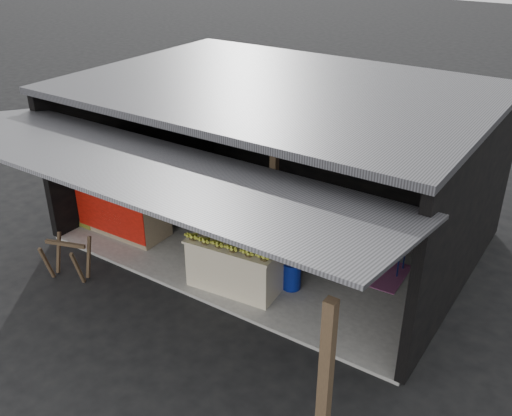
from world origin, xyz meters
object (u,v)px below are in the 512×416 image
Objects in this scene: banana_table at (238,262)px; white_crate at (274,235)px; sawhorse at (67,256)px; plastic_chair at (396,245)px; water_barrel at (292,276)px; neighbor_stall at (124,206)px.

white_crate reaches higher than banana_table.
plastic_chair reaches higher than sawhorse.
white_crate is 2.14m from plastic_chair.
plastic_chair is at bearing 51.45° from water_barrel.
plastic_chair is at bearing 17.62° from sawhorse.
banana_table is at bearing -87.73° from white_crate.
banana_table reaches higher than water_barrel.
banana_table is 1.87× the size of white_crate.
plastic_chair is (4.57, 3.33, 0.07)m from sawhorse.
banana_table is 2.06× the size of plastic_chair.
white_crate is at bearing -158.50° from plastic_chair.
white_crate is 1.06m from water_barrel.
water_barrel is (3.70, 0.14, -0.30)m from neighbor_stall.
sawhorse is at bearing -156.82° from banana_table.
sawhorse is at bearing -132.31° from white_crate.
plastic_chair is at bearing 26.16° from white_crate.
plastic_chair is (4.91, 1.65, -0.07)m from neighbor_stall.
neighbor_stall reaches higher than banana_table.
plastic_chair reaches higher than water_barrel.
banana_table is 2.05× the size of sawhorse.
water_barrel is (0.78, -0.69, -0.21)m from white_crate.
sawhorse is 3.83m from water_barrel.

